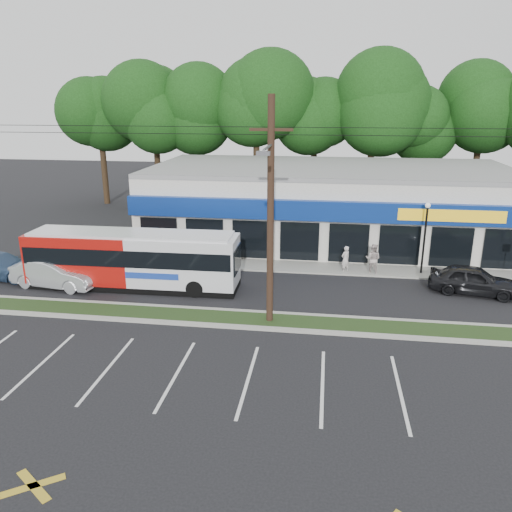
{
  "coord_description": "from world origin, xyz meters",
  "views": [
    {
      "loc": [
        5.37,
        -19.81,
        9.77
      ],
      "look_at": [
        1.8,
        5.0,
        1.89
      ],
      "focal_mm": 35.0,
      "sensor_mm": 36.0,
      "label": 1
    }
  ],
  "objects_px": {
    "car_silver": "(56,273)",
    "pedestrian_b": "(373,259)",
    "pedestrian_a": "(345,259)",
    "lamp_post": "(425,230)",
    "utility_pole": "(266,207)",
    "metrobus": "(133,258)",
    "car_dark": "(473,280)"
  },
  "relations": [
    {
      "from": "utility_pole",
      "to": "car_dark",
      "type": "relative_size",
      "value": 11.32
    },
    {
      "from": "lamp_post",
      "to": "pedestrian_a",
      "type": "bearing_deg",
      "value": -176.1
    },
    {
      "from": "car_silver",
      "to": "pedestrian_b",
      "type": "height_order",
      "value": "pedestrian_b"
    },
    {
      "from": "utility_pole",
      "to": "pedestrian_a",
      "type": "relative_size",
      "value": 30.85
    },
    {
      "from": "car_dark",
      "to": "car_silver",
      "type": "bearing_deg",
      "value": 107.57
    },
    {
      "from": "car_dark",
      "to": "metrobus",
      "type": "bearing_deg",
      "value": 106.91
    },
    {
      "from": "metrobus",
      "to": "pedestrian_a",
      "type": "xyz_separation_m",
      "value": [
        11.42,
        4.0,
        -0.81
      ]
    },
    {
      "from": "metrobus",
      "to": "car_dark",
      "type": "distance_m",
      "value": 18.05
    },
    {
      "from": "lamp_post",
      "to": "car_silver",
      "type": "height_order",
      "value": "lamp_post"
    },
    {
      "from": "car_dark",
      "to": "pedestrian_a",
      "type": "xyz_separation_m",
      "value": [
        -6.54,
        2.43,
        0.06
      ]
    },
    {
      "from": "car_silver",
      "to": "pedestrian_a",
      "type": "bearing_deg",
      "value": -65.21
    },
    {
      "from": "pedestrian_a",
      "to": "pedestrian_b",
      "type": "xyz_separation_m",
      "value": [
        1.58,
        0.0,
        0.1
      ]
    },
    {
      "from": "car_silver",
      "to": "pedestrian_a",
      "type": "xyz_separation_m",
      "value": [
        15.6,
        4.62,
        0.01
      ]
    },
    {
      "from": "pedestrian_a",
      "to": "pedestrian_b",
      "type": "distance_m",
      "value": 1.58
    },
    {
      "from": "car_silver",
      "to": "pedestrian_a",
      "type": "height_order",
      "value": "pedestrian_a"
    },
    {
      "from": "utility_pole",
      "to": "car_silver",
      "type": "relative_size",
      "value": 10.27
    },
    {
      "from": "pedestrian_a",
      "to": "utility_pole",
      "type": "bearing_deg",
      "value": 22.04
    },
    {
      "from": "utility_pole",
      "to": "lamp_post",
      "type": "height_order",
      "value": "utility_pole"
    },
    {
      "from": "lamp_post",
      "to": "pedestrian_a",
      "type": "height_order",
      "value": "lamp_post"
    },
    {
      "from": "pedestrian_a",
      "to": "pedestrian_b",
      "type": "bearing_deg",
      "value": 138.47
    },
    {
      "from": "metrobus",
      "to": "pedestrian_b",
      "type": "relative_size",
      "value": 6.31
    },
    {
      "from": "metrobus",
      "to": "car_silver",
      "type": "relative_size",
      "value": 2.35
    },
    {
      "from": "utility_pole",
      "to": "metrobus",
      "type": "height_order",
      "value": "utility_pole"
    },
    {
      "from": "metrobus",
      "to": "pedestrian_b",
      "type": "distance_m",
      "value": 13.62
    },
    {
      "from": "lamp_post",
      "to": "pedestrian_a",
      "type": "xyz_separation_m",
      "value": [
        -4.4,
        -0.3,
        -1.86
      ]
    },
    {
      "from": "pedestrian_b",
      "to": "lamp_post",
      "type": "bearing_deg",
      "value": -156.95
    },
    {
      "from": "utility_pole",
      "to": "pedestrian_a",
      "type": "distance_m",
      "value": 9.63
    },
    {
      "from": "car_dark",
      "to": "pedestrian_a",
      "type": "relative_size",
      "value": 2.73
    },
    {
      "from": "car_dark",
      "to": "pedestrian_a",
      "type": "height_order",
      "value": "pedestrian_a"
    },
    {
      "from": "utility_pole",
      "to": "metrobus",
      "type": "bearing_deg",
      "value": 154.97
    },
    {
      "from": "lamp_post",
      "to": "pedestrian_b",
      "type": "relative_size",
      "value": 2.35
    },
    {
      "from": "pedestrian_a",
      "to": "metrobus",
      "type": "bearing_deg",
      "value": -22.22
    }
  ]
}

